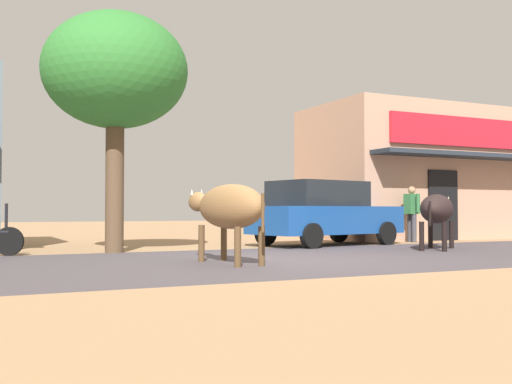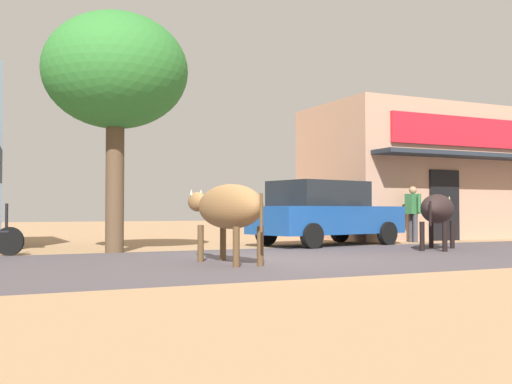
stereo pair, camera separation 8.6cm
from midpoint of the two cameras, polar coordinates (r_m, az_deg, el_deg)
ground at (r=11.32m, az=1.61°, el=-6.25°), size 80.00×80.00×0.00m
asphalt_road at (r=11.32m, az=1.61°, el=-6.24°), size 72.00×6.08×0.00m
storefront_right_club at (r=21.75m, az=16.35°, el=1.58°), size 8.56×4.92×4.21m
roadside_tree at (r=13.82m, az=-12.63°, el=10.65°), size 3.09×3.09×5.13m
parked_hatchback_car at (r=16.03m, az=6.49°, el=-1.88°), size 4.33×2.54×1.64m
cow_near_brown at (r=10.48m, az=-2.42°, el=-1.43°), size 0.85×2.53×1.34m
cow_far_dark at (r=14.78m, az=16.57°, el=-1.55°), size 2.18×1.93×1.27m
pedestrian_by_shop at (r=18.00m, az=14.39°, el=-1.57°), size 0.44×0.61×1.58m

